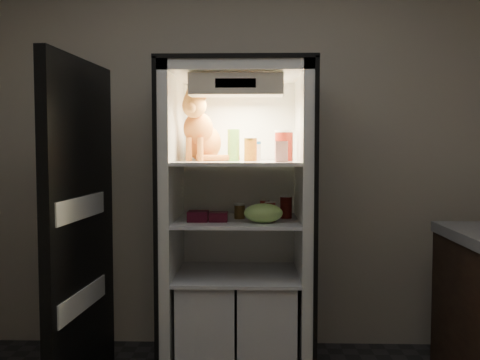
# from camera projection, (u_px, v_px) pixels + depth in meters

# --- Properties ---
(room_shell) EXTENTS (3.60, 3.60, 3.60)m
(room_shell) POSITION_uv_depth(u_px,v_px,m) (225.00, 77.00, 1.86)
(room_shell) COLOR white
(room_shell) RESTS_ON floor
(refrigerator) EXTENTS (0.90, 0.72, 1.88)m
(refrigerator) POSITION_uv_depth(u_px,v_px,m) (238.00, 242.00, 3.30)
(refrigerator) COLOR white
(refrigerator) RESTS_ON floor
(fridge_door) EXTENTS (0.12, 0.87, 1.85)m
(fridge_door) POSITION_uv_depth(u_px,v_px,m) (80.00, 231.00, 2.92)
(fridge_door) COLOR black
(fridge_door) RESTS_ON floor
(tabby_cat) EXTENTS (0.37, 0.43, 0.44)m
(tabby_cat) POSITION_uv_depth(u_px,v_px,m) (201.00, 134.00, 3.28)
(tabby_cat) COLOR #CE5D1A
(tabby_cat) RESTS_ON refrigerator
(parmesan_shaker) EXTENTS (0.07, 0.07, 0.19)m
(parmesan_shaker) POSITION_uv_depth(u_px,v_px,m) (234.00, 145.00, 3.24)
(parmesan_shaker) COLOR green
(parmesan_shaker) RESTS_ON refrigerator
(mayo_tub) EXTENTS (0.09, 0.09, 0.12)m
(mayo_tub) POSITION_uv_depth(u_px,v_px,m) (254.00, 151.00, 3.34)
(mayo_tub) COLOR white
(mayo_tub) RESTS_ON refrigerator
(salsa_jar) EXTENTS (0.08, 0.08, 0.14)m
(salsa_jar) POSITION_uv_depth(u_px,v_px,m) (251.00, 150.00, 3.22)
(salsa_jar) COLOR maroon
(salsa_jar) RESTS_ON refrigerator
(pepper_jar) EXTENTS (0.11, 0.11, 0.19)m
(pepper_jar) POSITION_uv_depth(u_px,v_px,m) (284.00, 146.00, 3.22)
(pepper_jar) COLOR #A62916
(pepper_jar) RESTS_ON refrigerator
(cream_carton) EXTENTS (0.07, 0.07, 0.12)m
(cream_carton) POSITION_uv_depth(u_px,v_px,m) (282.00, 152.00, 3.05)
(cream_carton) COLOR white
(cream_carton) RESTS_ON refrigerator
(soda_can_a) EXTENTS (0.06, 0.06, 0.11)m
(soda_can_a) POSITION_uv_depth(u_px,v_px,m) (265.00, 209.00, 3.28)
(soda_can_a) COLOR black
(soda_can_a) RESTS_ON refrigerator
(soda_can_b) EXTENTS (0.07, 0.07, 0.14)m
(soda_can_b) POSITION_uv_depth(u_px,v_px,m) (286.00, 207.00, 3.27)
(soda_can_b) COLOR black
(soda_can_b) RESTS_ON refrigerator
(soda_can_c) EXTENTS (0.06, 0.06, 0.12)m
(soda_can_c) POSITION_uv_depth(u_px,v_px,m) (270.00, 212.00, 3.11)
(soda_can_c) COLOR black
(soda_can_c) RESTS_ON refrigerator
(condiment_jar) EXTENTS (0.07, 0.07, 0.09)m
(condiment_jar) POSITION_uv_depth(u_px,v_px,m) (240.00, 211.00, 3.25)
(condiment_jar) COLOR brown
(condiment_jar) RESTS_ON refrigerator
(grape_bag) EXTENTS (0.22, 0.16, 0.11)m
(grape_bag) POSITION_uv_depth(u_px,v_px,m) (263.00, 213.00, 3.07)
(grape_bag) COLOR #90C35B
(grape_bag) RESTS_ON refrigerator
(berry_box_left) EXTENTS (0.12, 0.12, 0.06)m
(berry_box_left) POSITION_uv_depth(u_px,v_px,m) (198.00, 216.00, 3.13)
(berry_box_left) COLOR #4E0D1F
(berry_box_left) RESTS_ON refrigerator
(berry_box_right) EXTENTS (0.11, 0.11, 0.05)m
(berry_box_right) POSITION_uv_depth(u_px,v_px,m) (218.00, 217.00, 3.13)
(berry_box_right) COLOR #4E0D1F
(berry_box_right) RESTS_ON refrigerator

